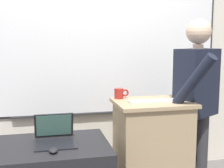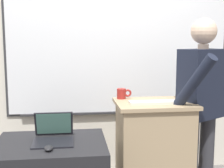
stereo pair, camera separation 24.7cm
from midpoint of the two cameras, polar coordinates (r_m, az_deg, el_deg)
back_wall at (r=3.35m, az=-0.39°, el=5.80°), size 6.40×0.17×2.64m
lectern_podium at (r=2.74m, az=10.22°, el=-12.96°), size 0.64×0.48×0.95m
person_presenter at (r=2.82m, az=18.48°, el=-2.81°), size 0.58×0.68×1.63m
laptop at (r=2.44m, az=-7.78°, el=-8.77°), size 0.30×0.31×0.21m
wireless_keyboard at (r=2.55m, az=10.46°, el=-3.33°), size 0.40×0.11×0.02m
computer_mouse_by_laptop at (r=2.23m, az=-8.36°, el=-11.57°), size 0.06×0.10×0.03m
coffee_mug at (r=2.71m, az=4.48°, el=-1.79°), size 0.13×0.08×0.09m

